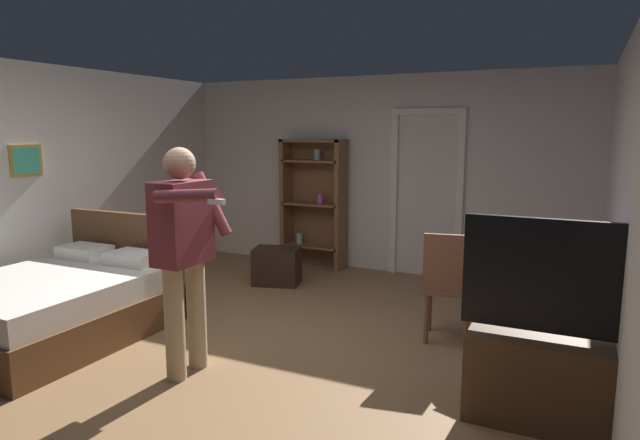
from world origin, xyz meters
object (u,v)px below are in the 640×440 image
laptop (503,268)px  side_table (507,300)px  wooden_chair (448,282)px  person_blue_shirt (184,244)px  bookshelf (314,198)px  tv_flatscreen (560,368)px  bed (61,302)px  bottle_on_table (527,263)px  suitcase_dark (277,266)px

laptop → side_table: bearing=42.0°
side_table → wooden_chair: (-0.51, 0.08, 0.07)m
side_table → person_blue_shirt: person_blue_shirt is taller
laptop → person_blue_shirt: 2.54m
bookshelf → laptop: bearing=-37.6°
tv_flatscreen → person_blue_shirt: 2.71m
bed → bookshelf: (0.95, 3.33, 0.64)m
side_table → laptop: laptop is taller
bottle_on_table → person_blue_shirt: size_ratio=0.17×
laptop → bottle_on_table: size_ratio=1.40×
bottle_on_table → tv_flatscreen: bearing=-72.5°
tv_flatscreen → side_table: tv_flatscreen is taller
tv_flatscreen → bookshelf: bearing=136.1°
suitcase_dark → person_blue_shirt: bearing=-91.1°
bookshelf → suitcase_dark: bearing=-90.7°
bed → bookshelf: size_ratio=1.11×
bookshelf → wooden_chair: size_ratio=1.76×
bottle_on_table → laptop: bearing=167.9°
tv_flatscreen → bottle_on_table: tv_flatscreen is taller
tv_flatscreen → wooden_chair: bearing=130.3°
laptop → suitcase_dark: bearing=158.4°
wooden_chair → side_table: bearing=-9.2°
bed → suitcase_dark: bearing=67.8°
person_blue_shirt → suitcase_dark: bearing=104.4°
bed → bottle_on_table: bearing=16.9°
laptop → suitcase_dark: (-2.76, 1.09, -0.53)m
bed → side_table: bearing=18.6°
bottle_on_table → bookshelf: bearing=143.7°
tv_flatscreen → bottle_on_table: 1.10m
suitcase_dark → side_table: bearing=-36.1°
bottle_on_table → person_blue_shirt: person_blue_shirt is taller
tv_flatscreen → laptop: 1.17m
side_table → suitcase_dark: (-2.80, 1.05, -0.25)m
tv_flatscreen → wooden_chair: size_ratio=1.35×
side_table → wooden_chair: bearing=170.8°
tv_flatscreen → suitcase_dark: size_ratio=2.45×
side_table → bottle_on_table: bottle_on_table is taller
bed → tv_flatscreen: bearing=3.0°
bed → person_blue_shirt: person_blue_shirt is taller
bookshelf → bottle_on_table: bookshelf is taller
side_table → person_blue_shirt: 2.64m
laptop → bookshelf: bearing=142.4°
bed → side_table: (3.74, 1.26, 0.17)m
suitcase_dark → bed: bearing=-127.7°
bed → suitcase_dark: (0.94, 2.31, -0.08)m
laptop → suitcase_dark: laptop is taller
bed → wooden_chair: 3.51m
wooden_chair → suitcase_dark: (-2.29, 0.97, -0.32)m
side_table → laptop: size_ratio=1.68×
person_blue_shirt → side_table: bearing=33.0°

